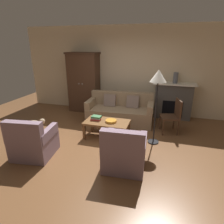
{
  "coord_description": "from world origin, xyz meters",
  "views": [
    {
      "loc": [
        1.32,
        -3.7,
        2.23
      ],
      "look_at": [
        0.01,
        0.8,
        0.55
      ],
      "focal_mm": 30.58,
      "sensor_mm": 36.0,
      "label": 1
    }
  ],
  "objects_px": {
    "fruit_bowl": "(111,121)",
    "book_stack": "(96,118)",
    "coffee_table": "(107,123)",
    "armchair_near_left": "(33,142)",
    "dog": "(34,125)",
    "armoire": "(84,82)",
    "mantel_vase_slate": "(176,78)",
    "floor_lamp": "(158,81)",
    "fireplace": "(173,101)",
    "mantel_vase_bronze": "(162,80)",
    "couch": "(120,112)",
    "side_chair_wooden": "(173,114)",
    "armchair_near_right": "(124,153)"
  },
  "relations": [
    {
      "from": "book_stack",
      "to": "side_chair_wooden",
      "type": "distance_m",
      "value": 2.0
    },
    {
      "from": "coffee_table",
      "to": "mantel_vase_bronze",
      "type": "bearing_deg",
      "value": 56.81
    },
    {
      "from": "mantel_vase_bronze",
      "to": "dog",
      "type": "distance_m",
      "value": 3.89
    },
    {
      "from": "coffee_table",
      "to": "side_chair_wooden",
      "type": "relative_size",
      "value": 1.22
    },
    {
      "from": "armoire",
      "to": "side_chair_wooden",
      "type": "bearing_deg",
      "value": -19.17
    },
    {
      "from": "fruit_bowl",
      "to": "book_stack",
      "type": "xyz_separation_m",
      "value": [
        -0.4,
        0.03,
        0.03
      ]
    },
    {
      "from": "coffee_table",
      "to": "fruit_bowl",
      "type": "xyz_separation_m",
      "value": [
        0.11,
        -0.01,
        0.08
      ]
    },
    {
      "from": "side_chair_wooden",
      "to": "dog",
      "type": "bearing_deg",
      "value": -162.77
    },
    {
      "from": "coffee_table",
      "to": "dog",
      "type": "relative_size",
      "value": 2.19
    },
    {
      "from": "armchair_near_right",
      "to": "side_chair_wooden",
      "type": "relative_size",
      "value": 0.98
    },
    {
      "from": "book_stack",
      "to": "mantel_vase_bronze",
      "type": "height_order",
      "value": "mantel_vase_bronze"
    },
    {
      "from": "book_stack",
      "to": "mantel_vase_bronze",
      "type": "relative_size",
      "value": 1.51
    },
    {
      "from": "mantel_vase_slate",
      "to": "floor_lamp",
      "type": "bearing_deg",
      "value": -103.16
    },
    {
      "from": "armoire",
      "to": "fireplace",
      "type": "bearing_deg",
      "value": 1.51
    },
    {
      "from": "book_stack",
      "to": "armchair_near_left",
      "type": "distance_m",
      "value": 1.58
    },
    {
      "from": "couch",
      "to": "mantel_vase_bronze",
      "type": "relative_size",
      "value": 11.04
    },
    {
      "from": "armoire",
      "to": "book_stack",
      "type": "height_order",
      "value": "armoire"
    },
    {
      "from": "side_chair_wooden",
      "to": "armchair_near_left",
      "type": "bearing_deg",
      "value": -144.23
    },
    {
      "from": "coffee_table",
      "to": "armchair_near_left",
      "type": "xyz_separation_m",
      "value": [
        -1.2,
        -1.26,
        -0.05
      ]
    },
    {
      "from": "armoire",
      "to": "coffee_table",
      "type": "distance_m",
      "value": 2.32
    },
    {
      "from": "book_stack",
      "to": "mantel_vase_slate",
      "type": "bearing_deg",
      "value": 43.99
    },
    {
      "from": "fireplace",
      "to": "dog",
      "type": "xyz_separation_m",
      "value": [
        -3.46,
        -2.18,
        -0.32
      ]
    },
    {
      "from": "armchair_near_right",
      "to": "dog",
      "type": "relative_size",
      "value": 1.75
    },
    {
      "from": "book_stack",
      "to": "armchair_near_right",
      "type": "xyz_separation_m",
      "value": [
        0.99,
        -1.15,
        -0.16
      ]
    },
    {
      "from": "dog",
      "to": "mantel_vase_slate",
      "type": "bearing_deg",
      "value": 31.97
    },
    {
      "from": "armoire",
      "to": "book_stack",
      "type": "distance_m",
      "value": 2.12
    },
    {
      "from": "fruit_bowl",
      "to": "armchair_near_right",
      "type": "distance_m",
      "value": 1.27
    },
    {
      "from": "armchair_near_left",
      "to": "dog",
      "type": "relative_size",
      "value": 1.75
    },
    {
      "from": "book_stack",
      "to": "mantel_vase_bronze",
      "type": "bearing_deg",
      "value": 50.48
    },
    {
      "from": "mantel_vase_slate",
      "to": "floor_lamp",
      "type": "xyz_separation_m",
      "value": [
        -0.42,
        -1.8,
        0.21
      ]
    },
    {
      "from": "fruit_bowl",
      "to": "couch",
      "type": "bearing_deg",
      "value": 91.91
    },
    {
      "from": "mantel_vase_bronze",
      "to": "book_stack",
      "type": "bearing_deg",
      "value": -129.52
    },
    {
      "from": "couch",
      "to": "dog",
      "type": "distance_m",
      "value": 2.42
    },
    {
      "from": "mantel_vase_bronze",
      "to": "coffee_table",
      "type": "bearing_deg",
      "value": -123.19
    },
    {
      "from": "coffee_table",
      "to": "book_stack",
      "type": "xyz_separation_m",
      "value": [
        -0.29,
        0.02,
        0.11
      ]
    },
    {
      "from": "fireplace",
      "to": "side_chair_wooden",
      "type": "height_order",
      "value": "fireplace"
    },
    {
      "from": "mantel_vase_bronze",
      "to": "armchair_near_right",
      "type": "height_order",
      "value": "mantel_vase_bronze"
    },
    {
      "from": "fruit_bowl",
      "to": "mantel_vase_bronze",
      "type": "distance_m",
      "value": 2.26
    },
    {
      "from": "coffee_table",
      "to": "mantel_vase_bronze",
      "type": "xyz_separation_m",
      "value": [
        1.19,
        1.83,
        0.84
      ]
    },
    {
      "from": "mantel_vase_slate",
      "to": "floor_lamp",
      "type": "distance_m",
      "value": 1.86
    },
    {
      "from": "fruit_bowl",
      "to": "armchair_near_right",
      "type": "height_order",
      "value": "armchair_near_right"
    },
    {
      "from": "coffee_table",
      "to": "floor_lamp",
      "type": "height_order",
      "value": "floor_lamp"
    },
    {
      "from": "mantel_vase_slate",
      "to": "fireplace",
      "type": "bearing_deg",
      "value": 90.0
    },
    {
      "from": "armoire",
      "to": "side_chair_wooden",
      "type": "xyz_separation_m",
      "value": [
        2.95,
        -1.03,
        -0.48
      ]
    },
    {
      "from": "fruit_bowl",
      "to": "book_stack",
      "type": "distance_m",
      "value": 0.4
    },
    {
      "from": "mantel_vase_slate",
      "to": "armoire",
      "type": "bearing_deg",
      "value": -178.83
    },
    {
      "from": "mantel_vase_bronze",
      "to": "floor_lamp",
      "type": "height_order",
      "value": "floor_lamp"
    },
    {
      "from": "book_stack",
      "to": "armchair_near_right",
      "type": "distance_m",
      "value": 1.53
    },
    {
      "from": "armchair_near_right",
      "to": "side_chair_wooden",
      "type": "bearing_deg",
      "value": 64.77
    },
    {
      "from": "fireplace",
      "to": "dog",
      "type": "relative_size",
      "value": 2.51
    }
  ]
}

